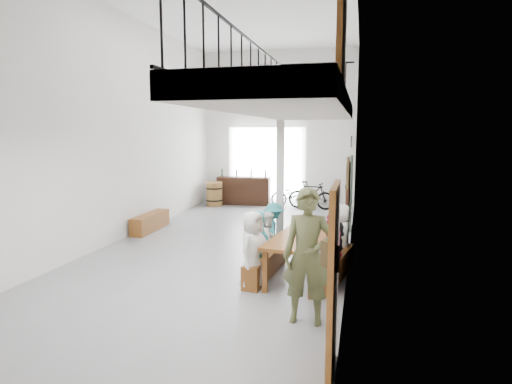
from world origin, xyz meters
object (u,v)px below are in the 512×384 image
(tasting_table, at_px, (304,239))
(bicycle_near, at_px, (294,195))
(oak_barrel, at_px, (214,194))
(serving_counter, at_px, (244,191))
(bench_inner, at_px, (266,264))
(host_standing, at_px, (308,256))
(side_bench, at_px, (150,222))

(tasting_table, distance_m, bicycle_near, 7.43)
(oak_barrel, xyz_separation_m, serving_counter, (0.93, 0.58, 0.07))
(serving_counter, height_order, bicycle_near, serving_counter)
(bench_inner, height_order, bicycle_near, bicycle_near)
(tasting_table, relative_size, host_standing, 1.25)
(host_standing, height_order, bicycle_near, host_standing)
(bench_inner, distance_m, side_bench, 4.72)
(oak_barrel, distance_m, serving_counter, 1.10)
(bench_inner, height_order, side_bench, side_bench)
(serving_counter, distance_m, bicycle_near, 1.87)
(bench_inner, relative_size, oak_barrel, 2.09)
(oak_barrel, xyz_separation_m, bicycle_near, (2.80, 0.50, -0.00))
(oak_barrel, relative_size, host_standing, 0.46)
(serving_counter, relative_size, host_standing, 1.01)
(bicycle_near, bearing_deg, serving_counter, 70.68)
(tasting_table, bearing_deg, bench_inner, -165.98)
(tasting_table, xyz_separation_m, side_bench, (-4.48, 2.72, -0.48))
(oak_barrel, bearing_deg, bench_inner, -63.66)
(serving_counter, bearing_deg, bicycle_near, -6.18)
(host_standing, bearing_deg, oak_barrel, 115.76)
(tasting_table, bearing_deg, bicycle_near, 107.62)
(bench_inner, distance_m, host_standing, 2.15)
(side_bench, xyz_separation_m, host_standing, (4.78, -4.57, 0.71))
(oak_barrel, bearing_deg, bicycle_near, 10.04)
(tasting_table, xyz_separation_m, host_standing, (0.30, -1.85, 0.24))
(tasting_table, relative_size, oak_barrel, 2.73)
(serving_counter, height_order, host_standing, host_standing)
(tasting_table, height_order, bench_inner, tasting_table)
(oak_barrel, relative_size, serving_counter, 0.45)
(bench_inner, xyz_separation_m, serving_counter, (-2.48, 7.47, 0.30))
(tasting_table, distance_m, serving_counter, 8.04)
(bench_inner, relative_size, bicycle_near, 1.10)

